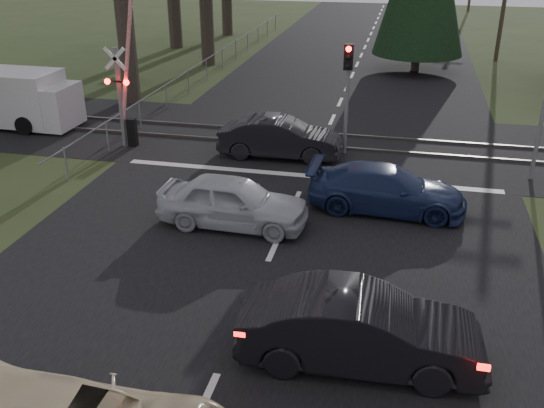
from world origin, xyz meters
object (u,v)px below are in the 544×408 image
(blue_sedan, at_px, (387,189))
(white_van, at_px, (9,98))
(silver_car, at_px, (233,202))
(dark_hatchback, at_px, (361,329))
(crossing_signal, at_px, (125,94))
(dark_car_far, at_px, (280,138))
(traffic_signal_center, at_px, (348,80))

(blue_sedan, distance_m, white_van, 16.96)
(silver_car, height_order, blue_sedan, silver_car)
(dark_hatchback, bearing_deg, white_van, 49.30)
(crossing_signal, xyz_separation_m, white_van, (-6.08, 1.44, -0.86))
(dark_car_far, bearing_deg, silver_car, 176.82)
(crossing_signal, distance_m, white_van, 6.31)
(crossing_signal, relative_size, white_van, 1.15)
(traffic_signal_center, bearing_deg, dark_hatchback, -82.22)
(dark_hatchback, bearing_deg, blue_sedan, -3.98)
(traffic_signal_center, bearing_deg, blue_sedan, -69.08)
(blue_sedan, height_order, white_van, white_van)
(crossing_signal, distance_m, traffic_signal_center, 8.36)
(crossing_signal, xyz_separation_m, silver_car, (5.84, -5.74, -1.32))
(dark_hatchback, distance_m, blue_sedan, 7.25)
(silver_car, distance_m, dark_car_far, 5.84)
(silver_car, bearing_deg, dark_hatchback, -140.54)
(crossing_signal, bearing_deg, silver_car, -44.53)
(dark_hatchback, distance_m, silver_car, 6.66)
(crossing_signal, relative_size, silver_car, 1.62)
(traffic_signal_center, bearing_deg, crossing_signal, -173.85)
(blue_sedan, distance_m, dark_car_far, 5.62)
(crossing_signal, bearing_deg, traffic_signal_center, 6.15)
(dark_hatchback, xyz_separation_m, silver_car, (-4.06, 5.28, -0.05))
(dark_hatchback, relative_size, white_van, 0.78)
(traffic_signal_center, height_order, dark_hatchback, traffic_signal_center)
(crossing_signal, xyz_separation_m, dark_car_far, (5.97, 0.09, -1.32))
(crossing_signal, distance_m, blue_sedan, 10.83)
(crossing_signal, bearing_deg, dark_hatchback, -48.06)
(silver_car, bearing_deg, crossing_signal, 47.34)
(dark_car_far, bearing_deg, traffic_signal_center, -72.72)
(traffic_signal_center, height_order, silver_car, traffic_signal_center)
(crossing_signal, bearing_deg, dark_car_far, 0.89)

